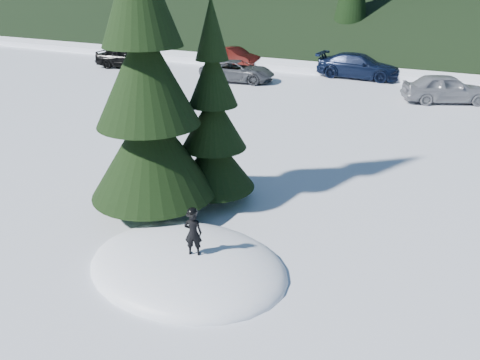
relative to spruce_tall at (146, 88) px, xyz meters
The scene contains 10 objects.
ground 4.37m from the spruce_tall, 39.29° to the right, with size 200.00×200.00×0.00m, color white.
snow_mound 4.37m from the spruce_tall, 39.29° to the right, with size 4.48×3.52×0.96m, color white.
spruce_tall is the anchor object (origin of this frame).
spruce_short 2.11m from the spruce_tall, 54.46° to the left, with size 2.20×2.20×5.37m.
child_skier 3.90m from the spruce_tall, 37.72° to the right, with size 0.36×0.24×0.99m, color black.
car_0 22.52m from the spruce_tall, 132.09° to the left, with size 1.78×4.43×1.51m, color black.
car_1 22.65m from the spruce_tall, 113.23° to the left, with size 1.36×3.90×1.29m, color #390E0A.
car_2 17.43m from the spruce_tall, 110.95° to the left, with size 2.04×4.42×1.23m, color #4A4C51.
car_3 20.64m from the spruce_tall, 90.10° to the left, with size 2.07×5.10×1.48m, color black.
car_4 17.43m from the spruce_tall, 71.66° to the left, with size 1.67×4.15×1.42m, color gray.
Camera 1 is at (4.97, -6.97, 5.73)m, focal length 35.00 mm.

